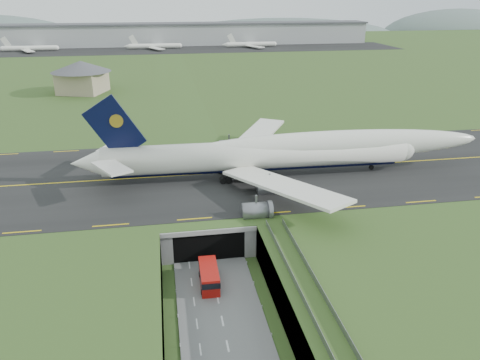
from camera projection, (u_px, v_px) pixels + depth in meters
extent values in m
plane|color=#3A5020|center=(215.00, 289.00, 71.71)|extent=(900.00, 900.00, 0.00)
cube|color=gray|center=(215.00, 272.00, 70.59)|extent=(800.00, 800.00, 6.00)
cube|color=slate|center=(222.00, 319.00, 64.81)|extent=(12.00, 75.00, 0.20)
cube|color=black|center=(196.00, 175.00, 99.61)|extent=(800.00, 44.00, 0.18)
cube|color=gray|center=(203.00, 205.00, 87.03)|extent=(16.00, 22.00, 1.00)
cube|color=gray|center=(165.00, 219.00, 86.86)|extent=(2.00, 22.00, 6.00)
cube|color=gray|center=(240.00, 214.00, 89.06)|extent=(2.00, 22.00, 6.00)
cube|color=black|center=(206.00, 231.00, 83.57)|extent=(12.00, 12.00, 5.00)
cube|color=#A8A8A3|center=(209.00, 232.00, 76.89)|extent=(17.00, 0.50, 0.80)
cube|color=#A8A8A3|center=(327.00, 329.00, 54.35)|extent=(3.00, 53.00, 0.50)
cube|color=gray|center=(316.00, 326.00, 53.85)|extent=(0.06, 53.00, 1.00)
cube|color=gray|center=(339.00, 323.00, 54.29)|extent=(0.06, 53.00, 1.00)
cylinder|color=#A8A8A3|center=(319.00, 336.00, 57.75)|extent=(0.90, 0.90, 5.60)
cylinder|color=#A8A8A3|center=(293.00, 281.00, 68.73)|extent=(0.90, 0.90, 5.60)
cylinder|color=white|center=(258.00, 155.00, 97.17)|extent=(63.37, 7.33, 5.95)
sphere|color=white|center=(401.00, 148.00, 101.50)|extent=(5.96, 5.96, 5.83)
cone|color=white|center=(87.00, 163.00, 92.47)|extent=(6.63, 5.80, 5.66)
ellipsoid|color=white|center=(337.00, 145.00, 99.01)|extent=(63.80, 6.86, 6.25)
ellipsoid|color=black|center=(397.00, 145.00, 101.09)|extent=(4.22, 2.69, 2.08)
cylinder|color=black|center=(258.00, 165.00, 98.04)|extent=(60.14, 3.81, 2.50)
cube|color=white|center=(254.00, 138.00, 111.43)|extent=(20.03, 27.21, 2.50)
cube|color=white|center=(118.00, 145.00, 99.11)|extent=(8.66, 10.98, 0.95)
cube|color=white|center=(283.00, 186.00, 84.12)|extent=(19.12, 27.57, 2.50)
cube|color=white|center=(111.00, 167.00, 86.31)|extent=(8.35, 11.03, 0.95)
cube|color=black|center=(115.00, 128.00, 90.69)|extent=(11.84, 0.82, 13.16)
cylinder|color=gold|center=(117.00, 121.00, 90.23)|extent=(2.62, 0.71, 2.60)
cylinder|color=slate|center=(254.00, 158.00, 106.80)|extent=(4.90, 3.17, 3.07)
cylinder|color=slate|center=(229.00, 146.00, 115.16)|extent=(4.90, 3.17, 3.07)
cylinder|color=slate|center=(269.00, 188.00, 90.58)|extent=(4.90, 3.17, 3.07)
cylinder|color=slate|center=(256.00, 211.00, 81.02)|extent=(4.90, 3.17, 3.07)
cylinder|color=black|center=(371.00, 167.00, 102.18)|extent=(1.03, 0.49, 1.02)
cube|color=black|center=(238.00, 174.00, 98.09)|extent=(5.72, 6.63, 1.30)
cube|color=#AB100B|center=(209.00, 276.00, 71.90)|extent=(2.86, 7.35, 2.92)
cube|color=black|center=(209.00, 273.00, 71.69)|extent=(2.92, 7.45, 0.97)
cube|color=black|center=(209.00, 283.00, 72.36)|extent=(2.66, 6.86, 0.49)
cylinder|color=black|center=(202.00, 292.00, 69.92)|extent=(0.36, 0.88, 0.88)
cylinder|color=black|center=(200.00, 274.00, 74.38)|extent=(0.36, 0.88, 0.88)
cylinder|color=black|center=(219.00, 291.00, 70.27)|extent=(0.36, 0.88, 0.88)
cylinder|color=black|center=(216.00, 273.00, 74.73)|extent=(0.36, 0.88, 0.88)
cube|color=tan|center=(83.00, 82.00, 179.49)|extent=(19.28, 19.28, 8.13)
cone|color=#4C4C51|center=(81.00, 66.00, 177.21)|extent=(28.27, 28.27, 4.06)
cube|color=#B2B2B2|center=(166.00, 35.00, 340.98)|extent=(300.00, 22.00, 15.00)
cube|color=#4C4C51|center=(165.00, 24.00, 338.18)|extent=(302.00, 24.00, 1.20)
cube|color=black|center=(167.00, 50.00, 316.30)|extent=(320.00, 50.00, 0.08)
cylinder|color=white|center=(29.00, 48.00, 306.14)|extent=(34.00, 3.20, 3.20)
cylinder|color=white|center=(155.00, 46.00, 318.82)|extent=(34.00, 3.20, 3.20)
cylinder|color=white|center=(251.00, 44.00, 329.32)|extent=(34.00, 3.20, 3.20)
ellipsoid|color=slate|center=(280.00, 40.00, 485.18)|extent=(260.00, 91.00, 44.00)
ellipsoid|color=slate|center=(456.00, 37.00, 516.51)|extent=(180.00, 63.00, 60.00)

